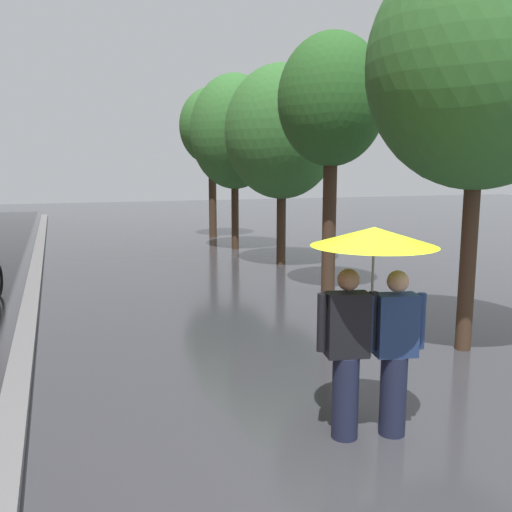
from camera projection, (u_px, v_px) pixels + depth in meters
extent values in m
plane|color=#38383D|center=(377.00, 455.00, 5.03)|extent=(80.00, 80.00, 0.00)
cube|color=slate|center=(35.00, 275.00, 13.19)|extent=(0.30, 36.00, 0.12)
cylinder|color=#473323|center=(468.00, 257.00, 7.76)|extent=(0.23, 0.23, 2.73)
ellipsoid|color=#387533|center=(480.00, 65.00, 7.34)|extent=(3.07, 3.07, 3.36)
cylinder|color=#473323|center=(329.00, 222.00, 11.46)|extent=(0.29, 0.29, 2.98)
ellipsoid|color=#2D6628|center=(332.00, 100.00, 11.06)|extent=(2.21, 2.21, 2.68)
cylinder|color=#473323|center=(281.00, 224.00, 14.84)|extent=(0.25, 0.25, 2.24)
ellipsoid|color=#387533|center=(282.00, 132.00, 14.45)|extent=(3.05, 3.05, 3.53)
cylinder|color=#473323|center=(235.00, 212.00, 17.73)|extent=(0.24, 0.24, 2.41)
ellipsoid|color=#387533|center=(235.00, 132.00, 17.32)|extent=(2.82, 2.82, 3.61)
cylinder|color=#473323|center=(213.00, 197.00, 20.75)|extent=(0.29, 0.29, 3.09)
ellipsoid|color=#387533|center=(212.00, 126.00, 20.33)|extent=(2.42, 2.42, 2.85)
cylinder|color=#1E233D|center=(345.00, 397.00, 5.30)|extent=(0.26, 0.26, 0.83)
cube|color=black|center=(347.00, 325.00, 5.18)|extent=(0.44, 0.30, 0.62)
sphere|color=#9E7051|center=(348.00, 280.00, 5.11)|extent=(0.21, 0.21, 0.21)
cylinder|color=black|center=(322.00, 323.00, 5.15)|extent=(0.09, 0.09, 0.56)
cylinder|color=black|center=(372.00, 320.00, 5.21)|extent=(0.09, 0.09, 0.56)
cylinder|color=#1E233D|center=(393.00, 395.00, 5.37)|extent=(0.26, 0.26, 0.81)
cube|color=navy|center=(396.00, 325.00, 5.26)|extent=(0.44, 0.30, 0.61)
sphere|color=tan|center=(398.00, 281.00, 5.19)|extent=(0.21, 0.21, 0.21)
cylinder|color=navy|center=(371.00, 323.00, 5.22)|extent=(0.09, 0.09, 0.55)
cylinder|color=navy|center=(421.00, 321.00, 5.28)|extent=(0.09, 0.09, 0.55)
cylinder|color=#9E9EA3|center=(372.00, 302.00, 5.20)|extent=(0.02, 0.02, 1.11)
cone|color=#BCE019|center=(374.00, 237.00, 5.10)|extent=(1.20, 1.20, 0.18)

